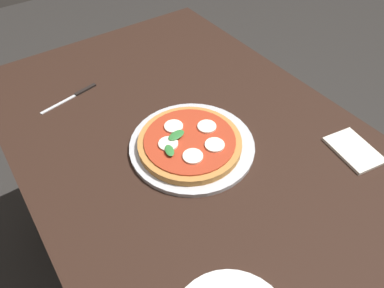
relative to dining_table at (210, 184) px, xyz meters
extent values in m
plane|color=#2D2B28|center=(0.00, 0.00, -0.65)|extent=(6.00, 6.00, 0.00)
cube|color=black|center=(0.00, 0.00, 0.09)|extent=(1.41, 0.83, 0.04)
cube|color=black|center=(0.62, -0.33, -0.29)|extent=(0.07, 0.07, 0.71)
cube|color=black|center=(0.62, 0.33, -0.29)|extent=(0.07, 0.07, 0.71)
cylinder|color=silver|center=(0.05, 0.02, 0.11)|extent=(0.31, 0.31, 0.01)
cylinder|color=#C6843F|center=(0.05, 0.03, 0.13)|extent=(0.25, 0.25, 0.02)
cylinder|color=#B7381E|center=(0.05, 0.03, 0.14)|extent=(0.22, 0.22, 0.00)
cylinder|color=white|center=(0.11, 0.04, 0.14)|extent=(0.05, 0.05, 0.00)
cylinder|color=white|center=(0.07, 0.08, 0.14)|extent=(0.05, 0.05, 0.00)
cylinder|color=white|center=(0.00, 0.06, 0.14)|extent=(0.05, 0.05, 0.00)
cylinder|color=white|center=(0.00, -0.01, 0.14)|extent=(0.05, 0.05, 0.00)
cylinder|color=white|center=(0.06, -0.03, 0.14)|extent=(0.05, 0.05, 0.00)
ellipsoid|color=#337F38|center=(0.04, 0.09, 0.15)|extent=(0.04, 0.03, 0.00)
ellipsoid|color=#337F38|center=(0.08, 0.05, 0.15)|extent=(0.03, 0.05, 0.00)
cube|color=white|center=(-0.19, -0.30, 0.11)|extent=(0.14, 0.11, 0.01)
cube|color=black|center=(0.42, 0.15, 0.11)|extent=(0.03, 0.07, 0.01)
cube|color=silver|center=(0.41, 0.23, 0.11)|extent=(0.03, 0.11, 0.00)
camera|label=1|loc=(-0.44, 0.37, 0.74)|focal=32.81mm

